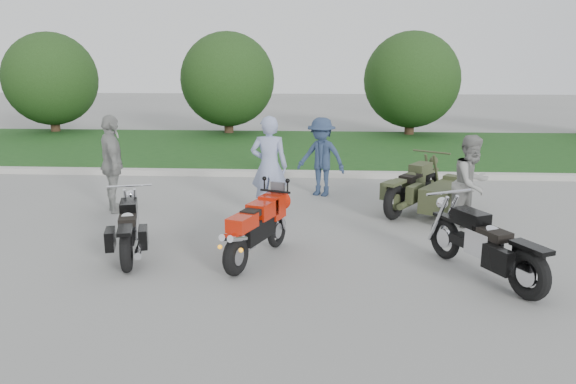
# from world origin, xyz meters

# --- Properties ---
(ground) EXTENTS (80.00, 80.00, 0.00)m
(ground) POSITION_xyz_m (0.00, 0.00, 0.00)
(ground) COLOR gray
(ground) RESTS_ON ground
(curb) EXTENTS (60.00, 0.30, 0.15)m
(curb) POSITION_xyz_m (0.00, 6.00, 0.07)
(curb) COLOR #B5B3AA
(curb) RESTS_ON ground
(grass_strip) EXTENTS (60.00, 8.00, 0.14)m
(grass_strip) POSITION_xyz_m (0.00, 10.15, 0.07)
(grass_strip) COLOR #2A581E
(grass_strip) RESTS_ON ground
(tree_far_left) EXTENTS (3.60, 3.60, 4.00)m
(tree_far_left) POSITION_xyz_m (-10.00, 13.50, 2.19)
(tree_far_left) COLOR #3F2B1C
(tree_far_left) RESTS_ON ground
(tree_mid_left) EXTENTS (3.60, 3.60, 4.00)m
(tree_mid_left) POSITION_xyz_m (-3.00, 13.50, 2.19)
(tree_mid_left) COLOR #3F2B1C
(tree_mid_left) RESTS_ON ground
(tree_mid_right) EXTENTS (3.60, 3.60, 4.00)m
(tree_mid_right) POSITION_xyz_m (4.00, 13.50, 2.19)
(tree_mid_right) COLOR #3F2B1C
(tree_mid_right) RESTS_ON ground
(sportbike_red) EXTENTS (0.84, 1.84, 0.91)m
(sportbike_red) POSITION_xyz_m (-0.29, -0.24, 0.54)
(sportbike_red) COLOR black
(sportbike_red) RESTS_ON ground
(cruiser_left) EXTENTS (0.75, 2.05, 0.81)m
(cruiser_left) POSITION_xyz_m (-2.28, -0.16, 0.41)
(cruiser_left) COLOR black
(cruiser_left) RESTS_ON ground
(cruiser_right) EXTENTS (1.18, 2.14, 0.90)m
(cruiser_right) POSITION_xyz_m (3.01, -0.75, 0.46)
(cruiser_right) COLOR black
(cruiser_right) RESTS_ON ground
(cruiser_sidecar) EXTENTS (1.89, 2.23, 0.92)m
(cruiser_sidecar) POSITION_xyz_m (2.83, 2.56, 0.43)
(cruiser_sidecar) COLOR black
(cruiser_sidecar) RESTS_ON ground
(person_stripe) EXTENTS (0.72, 0.48, 1.96)m
(person_stripe) POSITION_xyz_m (-0.33, 2.28, 0.98)
(person_stripe) COLOR #8B96BD
(person_stripe) RESTS_ON ground
(person_grey) EXTENTS (1.06, 1.04, 1.73)m
(person_grey) POSITION_xyz_m (3.31, 1.53, 0.86)
(person_grey) COLOR gray
(person_grey) RESTS_ON ground
(person_denim) EXTENTS (1.30, 1.05, 1.75)m
(person_denim) POSITION_xyz_m (0.66, 4.03, 0.87)
(person_denim) COLOR navy
(person_denim) RESTS_ON ground
(person_back) EXTENTS (0.94, 1.23, 1.95)m
(person_back) POSITION_xyz_m (-3.45, 2.38, 0.97)
(person_back) COLOR gray
(person_back) RESTS_ON ground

